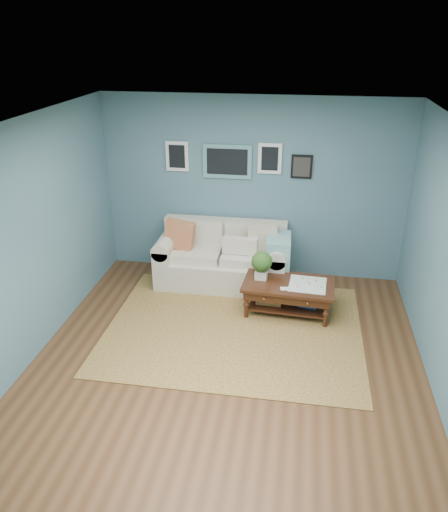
# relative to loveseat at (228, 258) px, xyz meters

# --- Properties ---
(room_shell) EXTENTS (5.00, 5.02, 2.70)m
(room_shell) POSITION_rel_loveseat_xyz_m (0.29, -1.97, 0.95)
(room_shell) COLOR brown
(room_shell) RESTS_ON ground
(area_rug) EXTENTS (3.23, 2.59, 0.01)m
(area_rug) POSITION_rel_loveseat_xyz_m (0.27, -1.25, -0.40)
(area_rug) COLOR brown
(area_rug) RESTS_ON ground
(loveseat) EXTENTS (1.96, 0.89, 1.01)m
(loveseat) POSITION_rel_loveseat_xyz_m (0.00, 0.00, 0.00)
(loveseat) COLOR beige
(loveseat) RESTS_ON ground
(coffee_table) EXTENTS (1.24, 0.77, 0.84)m
(coffee_table) POSITION_rel_loveseat_xyz_m (0.87, -0.72, -0.04)
(coffee_table) COLOR black
(coffee_table) RESTS_ON ground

